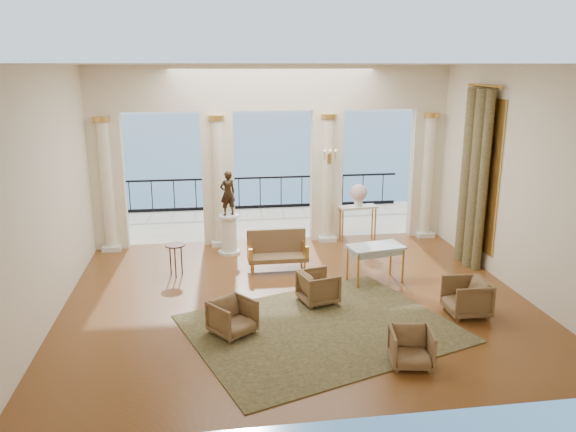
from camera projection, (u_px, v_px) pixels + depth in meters
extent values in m
plane|color=#49240F|center=(296.00, 298.00, 11.16)|extent=(9.00, 9.00, 0.00)
plane|color=white|center=(350.00, 257.00, 6.76)|extent=(9.00, 0.00, 9.00)
plane|color=white|center=(47.00, 195.00, 9.95)|extent=(0.00, 8.00, 8.00)
plane|color=white|center=(519.00, 181.00, 11.21)|extent=(0.00, 8.00, 8.00)
plane|color=white|center=(297.00, 64.00, 9.99)|extent=(9.00, 9.00, 0.00)
cube|color=beige|center=(272.00, 88.00, 13.82)|extent=(9.00, 0.30, 1.10)
cube|color=beige|center=(108.00, 182.00, 13.83)|extent=(0.80, 0.30, 3.40)
cylinder|color=beige|center=(107.00, 187.00, 13.68)|extent=(0.28, 0.28, 3.20)
cylinder|color=gold|center=(101.00, 119.00, 13.26)|extent=(0.40, 0.40, 0.12)
cube|color=silver|center=(112.00, 247.00, 14.08)|extent=(0.45, 0.45, 0.12)
cube|color=beige|center=(218.00, 179.00, 14.21)|extent=(0.80, 0.30, 3.40)
cylinder|color=beige|center=(218.00, 184.00, 14.06)|extent=(0.28, 0.28, 3.20)
cylinder|color=gold|center=(216.00, 118.00, 13.63)|extent=(0.40, 0.40, 0.12)
cube|color=silver|center=(220.00, 243.00, 14.46)|extent=(0.45, 0.45, 0.12)
cube|color=beige|center=(326.00, 176.00, 14.60)|extent=(0.80, 0.30, 3.40)
cylinder|color=beige|center=(328.00, 181.00, 14.45)|extent=(0.28, 0.28, 3.20)
cylinder|color=gold|center=(329.00, 116.00, 14.02)|extent=(0.40, 0.40, 0.12)
cube|color=silver|center=(327.00, 238.00, 14.85)|extent=(0.45, 0.45, 0.12)
cube|color=beige|center=(425.00, 173.00, 14.97)|extent=(0.80, 0.30, 3.40)
cylinder|color=beige|center=(428.00, 178.00, 14.83)|extent=(0.28, 0.28, 3.20)
cylinder|color=gold|center=(432.00, 115.00, 14.40)|extent=(0.40, 0.40, 0.12)
cube|color=silver|center=(424.00, 234.00, 15.23)|extent=(0.45, 0.45, 0.12)
cube|color=#A7A08A|center=(266.00, 222.00, 16.72)|extent=(10.00, 3.60, 0.10)
cube|color=black|center=(260.00, 178.00, 17.97)|extent=(9.00, 0.06, 0.06)
cube|color=black|center=(260.00, 206.00, 18.22)|extent=(9.00, 0.06, 0.10)
cylinder|color=black|center=(260.00, 193.00, 18.10)|extent=(0.03, 0.03, 1.00)
cylinder|color=black|center=(130.00, 197.00, 17.53)|extent=(0.03, 0.03, 1.00)
cylinder|color=black|center=(383.00, 189.00, 18.68)|extent=(0.03, 0.03, 1.00)
cylinder|color=#4C3823|center=(327.00, 146.00, 17.20)|extent=(0.20, 0.20, 4.20)
plane|color=#296691|center=(220.00, 152.00, 70.06)|extent=(160.00, 160.00, 0.00)
cylinder|color=#474323|center=(483.00, 183.00, 12.25)|extent=(0.26, 0.26, 4.00)
cylinder|color=#474323|center=(472.00, 179.00, 12.67)|extent=(0.32, 0.32, 4.00)
cylinder|color=#474323|center=(465.00, 175.00, 13.11)|extent=(0.26, 0.26, 4.00)
cylinder|color=gold|center=(484.00, 86.00, 12.15)|extent=(0.08, 1.40, 0.08)
cube|color=gold|center=(481.00, 174.00, 12.67)|extent=(0.04, 1.60, 3.40)
cube|color=gold|center=(329.00, 159.00, 14.16)|extent=(0.10, 0.04, 0.25)
cylinder|color=gold|center=(325.00, 155.00, 14.04)|extent=(0.02, 0.02, 0.22)
cylinder|color=gold|center=(330.00, 155.00, 14.06)|extent=(0.02, 0.02, 0.22)
cylinder|color=gold|center=(336.00, 155.00, 14.08)|extent=(0.02, 0.02, 0.22)
cube|color=#2F3418|center=(322.00, 328.00, 9.86)|extent=(5.29, 4.69, 0.02)
imported|color=#42311A|center=(232.00, 316.00, 9.59)|extent=(0.90, 0.89, 0.68)
imported|color=#42311A|center=(411.00, 346.00, 8.59)|extent=(0.72, 0.69, 0.65)
imported|color=#42311A|center=(467.00, 296.00, 10.33)|extent=(0.70, 0.75, 0.75)
imported|color=#42311A|center=(318.00, 286.00, 10.87)|extent=(0.78, 0.81, 0.69)
cube|color=#42311A|center=(278.00, 258.00, 12.60)|extent=(1.34, 0.55, 0.10)
cube|color=#42311A|center=(276.00, 241.00, 12.77)|extent=(1.34, 0.08, 0.55)
cube|color=gold|center=(250.00, 251.00, 12.47)|extent=(0.08, 0.55, 0.26)
cube|color=gold|center=(305.00, 249.00, 12.65)|extent=(0.08, 0.55, 0.26)
cylinder|color=gold|center=(253.00, 270.00, 12.36)|extent=(0.05, 0.05, 0.25)
cylinder|color=gold|center=(305.00, 267.00, 12.52)|extent=(0.05, 0.05, 0.25)
cylinder|color=gold|center=(251.00, 263.00, 12.78)|extent=(0.05, 0.05, 0.25)
cylinder|color=gold|center=(301.00, 261.00, 12.94)|extent=(0.05, 0.05, 0.25)
cube|color=#A5C3D3|center=(376.00, 247.00, 11.86)|extent=(1.25, 0.83, 0.05)
cylinder|color=gold|center=(358.00, 272.00, 11.56)|extent=(0.05, 0.05, 0.74)
cylinder|color=gold|center=(403.00, 266.00, 11.89)|extent=(0.05, 0.05, 0.74)
cylinder|color=gold|center=(347.00, 263.00, 12.04)|extent=(0.05, 0.05, 0.74)
cylinder|color=gold|center=(391.00, 258.00, 12.37)|extent=(0.05, 0.05, 0.74)
cylinder|color=silver|center=(229.00, 252.00, 13.82)|extent=(0.53, 0.53, 0.07)
cylinder|color=silver|center=(229.00, 234.00, 13.70)|extent=(0.39, 0.39, 0.85)
cylinder|color=silver|center=(228.00, 216.00, 13.58)|extent=(0.50, 0.50, 0.05)
imported|color=black|center=(228.00, 193.00, 13.43)|extent=(0.46, 0.38, 1.07)
cube|color=silver|center=(358.00, 207.00, 14.63)|extent=(1.02, 0.50, 0.05)
cylinder|color=gold|center=(344.00, 227.00, 14.51)|extent=(0.05, 0.05, 0.88)
cylinder|color=gold|center=(375.00, 224.00, 14.73)|extent=(0.05, 0.05, 0.88)
cylinder|color=gold|center=(340.00, 224.00, 14.76)|extent=(0.05, 0.05, 0.88)
cylinder|color=gold|center=(371.00, 222.00, 14.99)|extent=(0.05, 0.05, 0.88)
cylinder|color=white|center=(358.00, 201.00, 14.58)|extent=(0.22, 0.22, 0.27)
sphere|color=#C48991|center=(359.00, 193.00, 14.53)|extent=(0.44, 0.44, 0.44)
cylinder|color=black|center=(175.00, 245.00, 12.20)|extent=(0.44, 0.44, 0.03)
cylinder|color=black|center=(182.00, 259.00, 12.37)|extent=(0.03, 0.03, 0.68)
cylinder|color=black|center=(170.00, 260.00, 12.34)|extent=(0.03, 0.03, 0.68)
cylinder|color=black|center=(175.00, 263.00, 12.16)|extent=(0.03, 0.03, 0.68)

